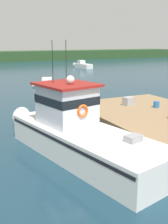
{
  "coord_description": "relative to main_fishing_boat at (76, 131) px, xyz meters",
  "views": [
    {
      "loc": [
        -4.57,
        -10.43,
        4.72
      ],
      "look_at": [
        1.2,
        1.26,
        1.4
      ],
      "focal_mm": 44.38,
      "sensor_mm": 36.0,
      "label": 1
    }
  ],
  "objects": [
    {
      "name": "ground_plane",
      "position": [
        -0.08,
        0.18,
        -1.01
      ],
      "size": [
        200.0,
        200.0,
        0.0
      ],
      "primitive_type": "plane",
      "color": "#193847"
    },
    {
      "name": "moored_boat_far_right",
      "position": [
        17.95,
        36.32,
        -0.53
      ],
      "size": [
        1.81,
        5.54,
        1.39
      ],
      "color": "white",
      "rests_on": "ground"
    },
    {
      "name": "dock",
      "position": [
        4.72,
        0.18,
        0.07
      ],
      "size": [
        6.0,
        9.0,
        1.2
      ],
      "color": "#4C3D2D",
      "rests_on": "ground"
    },
    {
      "name": "main_fishing_boat",
      "position": [
        0.0,
        0.0,
        0.0
      ],
      "size": [
        4.15,
        9.96,
        4.8
      ],
      "color": "white",
      "rests_on": "ground"
    },
    {
      "name": "moored_boat_far_left",
      "position": [
        4.21,
        16.12,
        -0.59
      ],
      "size": [
        2.69,
        4.77,
        1.21
      ],
      "color": "white",
      "rests_on": "ground"
    },
    {
      "name": "bait_bucket",
      "position": [
        5.49,
        1.3,
        0.36
      ],
      "size": [
        0.32,
        0.32,
        0.34
      ],
      "primitive_type": "cylinder",
      "color": "#2866B2",
      "rests_on": "dock"
    },
    {
      "name": "crate_stack_near_edge",
      "position": [
        4.44,
        2.45,
        0.43
      ],
      "size": [
        0.67,
        0.54,
        0.47
      ],
      "primitive_type": "cube",
      "rotation": [
        0.0,
        0.0,
        0.18
      ],
      "color": "#9E9EA3",
      "rests_on": "dock"
    },
    {
      "name": "mooring_buoy_spare_mooring",
      "position": [
        3.45,
        18.19,
        -0.81
      ],
      "size": [
        0.39,
        0.39,
        0.39
      ],
      "primitive_type": "sphere",
      "color": "silver",
      "rests_on": "ground"
    }
  ]
}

